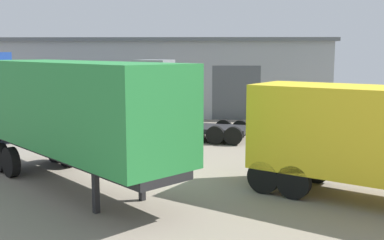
{
  "coord_description": "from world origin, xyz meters",
  "views": [
    {
      "loc": [
        2.82,
        -15.83,
        4.47
      ],
      "look_at": [
        2.35,
        3.16,
        1.6
      ],
      "focal_mm": 42.0,
      "sensor_mm": 36.0,
      "label": 1
    }
  ],
  "objects": [
    {
      "name": "ground_plane",
      "position": [
        0.0,
        0.0,
        0.0
      ],
      "size": [
        60.0,
        60.0,
        0.0
      ],
      "primitive_type": "plane",
      "color": "gray"
    },
    {
      "name": "flatbed_truck_green",
      "position": [
        9.66,
        3.86,
        1.31
      ],
      "size": [
        3.31,
        8.39,
        2.73
      ],
      "rotation": [
        0.0,
        0.0,
        -1.46
      ],
      "color": "#28843D",
      "rests_on": "ground_plane"
    },
    {
      "name": "container_trailer_green",
      "position": [
        -1.37,
        -1.44,
        2.63
      ],
      "size": [
        8.32,
        8.42,
        4.18
      ],
      "rotation": [
        0.0,
        0.0,
        -0.8
      ],
      "color": "#28843D",
      "rests_on": "ground_plane"
    },
    {
      "name": "warehouse_building",
      "position": [
        0.0,
        17.5,
        2.73
      ],
      "size": [
        23.35,
        7.52,
        5.45
      ],
      "color": "#93999E",
      "rests_on": "ground_plane"
    },
    {
      "name": "tractor_unit_grey",
      "position": [
        0.49,
        7.64,
        1.92
      ],
      "size": [
        6.69,
        3.89,
        4.08
      ],
      "rotation": [
        0.0,
        0.0,
        2.91
      ],
      "color": "gray",
      "rests_on": "ground_plane"
    }
  ]
}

